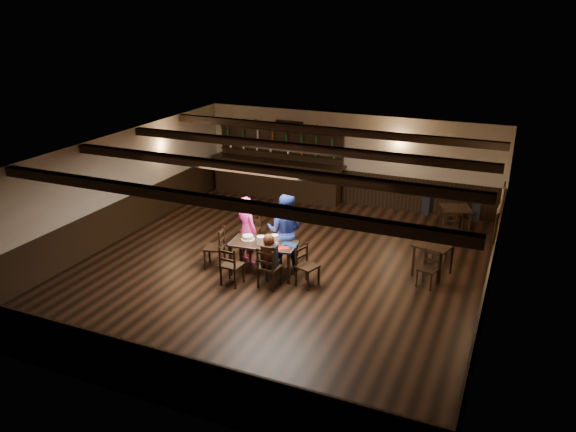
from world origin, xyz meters
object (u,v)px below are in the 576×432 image
at_px(bar_counter, 278,174).
at_px(woman_pink, 247,230).
at_px(cake, 248,238).
at_px(man_blue, 285,231).
at_px(dining_table, 264,246).
at_px(chair_near_left, 230,263).
at_px(chair_near_right, 268,265).

bearing_deg(bar_counter, woman_pink, -74.06).
bearing_deg(bar_counter, cake, -72.89).
relative_size(man_blue, cake, 5.77).
xyz_separation_m(dining_table, woman_pink, (-0.62, 0.41, 0.14)).
bearing_deg(chair_near_left, dining_table, 62.55).
relative_size(woman_pink, man_blue, 0.92).
bearing_deg(chair_near_right, bar_counter, 112.31).
bearing_deg(dining_table, chair_near_right, -57.85).
xyz_separation_m(chair_near_left, cake, (0.01, 0.83, 0.27)).
bearing_deg(bar_counter, chair_near_left, -75.26).
bearing_deg(woman_pink, chair_near_left, 122.12).
bearing_deg(bar_counter, man_blue, -63.84).
bearing_deg(dining_table, man_blue, 63.87).
bearing_deg(man_blue, cake, 28.55).
relative_size(woman_pink, cake, 5.33).
xyz_separation_m(chair_near_right, cake, (-0.78, 0.63, 0.26)).
bearing_deg(cake, man_blue, 37.42).
relative_size(chair_near_left, woman_pink, 0.56).
relative_size(chair_near_right, cake, 3.06).
distance_m(man_blue, bar_counter, 5.07).
relative_size(dining_table, chair_near_right, 1.66).
bearing_deg(man_blue, chair_near_left, 54.22).
distance_m(dining_table, bar_counter, 5.47).
bearing_deg(woman_pink, chair_near_right, 157.09).
bearing_deg(cake, chair_near_left, -90.59).
height_order(dining_table, bar_counter, bar_counter).
xyz_separation_m(woman_pink, cake, (0.22, -0.37, -0.01)).
bearing_deg(cake, dining_table, -4.98).
distance_m(chair_near_left, man_blue, 1.55).
height_order(chair_near_left, chair_near_right, chair_near_right).
relative_size(chair_near_left, man_blue, 0.52).
bearing_deg(chair_near_left, cake, 89.41).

